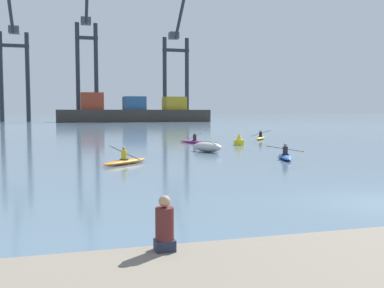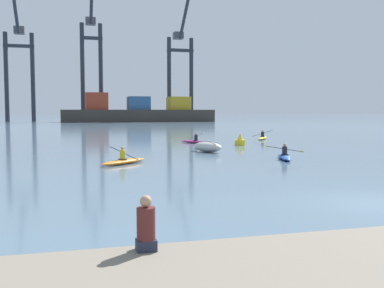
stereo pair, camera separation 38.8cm
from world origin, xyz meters
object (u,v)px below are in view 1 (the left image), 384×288
(gantry_crane_east_mid, at_px, (176,63))
(kayak_magenta, at_px, (194,141))
(gantry_crane_west, at_px, (14,58))
(kayak_yellow, at_px, (261,138))
(kayak_blue, at_px, (285,156))
(gantry_crane_west_mid, at_px, (87,57))
(container_barge, at_px, (133,112))
(channel_buoy, at_px, (239,141))
(kayak_orange, at_px, (125,161))
(seated_onlooker, at_px, (165,226))
(capsized_dinghy, at_px, (207,147))

(gantry_crane_east_mid, height_order, kayak_magenta, gantry_crane_east_mid)
(gantry_crane_west, height_order, kayak_yellow, gantry_crane_west)
(kayak_magenta, relative_size, kayak_blue, 0.94)
(gantry_crane_west, height_order, gantry_crane_west_mid, gantry_crane_west)
(container_barge, distance_m, channel_buoy, 87.44)
(gantry_crane_east_mid, xyz_separation_m, channel_buoy, (-17.62, -94.44, -16.79))
(container_barge, distance_m, kayak_blue, 98.38)
(container_barge, bearing_deg, kayak_yellow, -89.02)
(container_barge, relative_size, gantry_crane_west, 1.10)
(kayak_orange, bearing_deg, gantry_crane_west_mid, 88.55)
(channel_buoy, xyz_separation_m, seated_onlooker, (-12.40, -27.77, 0.63))
(channel_buoy, relative_size, kayak_yellow, 0.32)
(channel_buoy, distance_m, kayak_blue, 10.97)
(gantry_crane_east_mid, height_order, kayak_yellow, gantry_crane_east_mid)
(kayak_magenta, xyz_separation_m, seated_onlooker, (-9.40, -31.06, 0.82))
(gantry_crane_east_mid, bearing_deg, container_barge, -152.94)
(seated_onlooker, bearing_deg, channel_buoy, 65.94)
(gantry_crane_west, relative_size, capsized_dinghy, 13.33)
(gantry_crane_east_mid, distance_m, kayak_magenta, 94.98)
(capsized_dinghy, relative_size, kayak_magenta, 0.88)
(container_barge, relative_size, channel_buoy, 41.26)
(channel_buoy, height_order, kayak_magenta, channel_buoy)
(kayak_blue, distance_m, seated_onlooker, 20.17)
(gantry_crane_west, bearing_deg, kayak_yellow, -69.98)
(capsized_dinghy, height_order, kayak_orange, kayak_orange)
(gantry_crane_west, bearing_deg, seated_onlooker, -82.97)
(container_barge, xyz_separation_m, kayak_magenta, (-6.72, -84.05, -2.42))
(kayak_yellow, bearing_deg, kayak_blue, -110.22)
(gantry_crane_east_mid, relative_size, kayak_orange, 12.51)
(gantry_crane_west, distance_m, gantry_crane_west_mid, 19.74)
(container_barge, relative_size, kayak_magenta, 12.86)
(seated_onlooker, bearing_deg, kayak_blue, 56.98)
(capsized_dinghy, bearing_deg, kayak_magenta, 80.33)
(gantry_crane_west, relative_size, seated_onlooker, 41.97)
(gantry_crane_west_mid, xyz_separation_m, kayak_blue, (6.83, -105.39, -18.08))
(container_barge, bearing_deg, gantry_crane_west_mid, 149.05)
(gantry_crane_west_mid, bearing_deg, gantry_crane_west, 172.45)
(gantry_crane_east_mid, distance_m, capsized_dinghy, 103.40)
(gantry_crane_west, distance_m, kayak_yellow, 97.63)
(gantry_crane_west_mid, xyz_separation_m, capsized_dinghy, (3.80, -99.69, -17.90))
(gantry_crane_west_mid, relative_size, kayak_orange, 12.69)
(kayak_yellow, height_order, seated_onlooker, seated_onlooker)
(gantry_crane_west, xyz_separation_m, kayak_yellow, (32.89, -90.29, -17.25))
(gantry_crane_east_mid, height_order, seated_onlooker, gantry_crane_east_mid)
(gantry_crane_east_mid, height_order, channel_buoy, gantry_crane_east_mid)
(channel_buoy, xyz_separation_m, kayak_orange, (-10.92, -10.89, -0.19))
(kayak_orange, bearing_deg, kayak_yellow, 47.87)
(gantry_crane_west_mid, relative_size, kayak_yellow, 11.74)
(capsized_dinghy, distance_m, kayak_orange, 8.64)
(capsized_dinghy, xyz_separation_m, kayak_yellow, (9.54, 11.99, -0.18))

